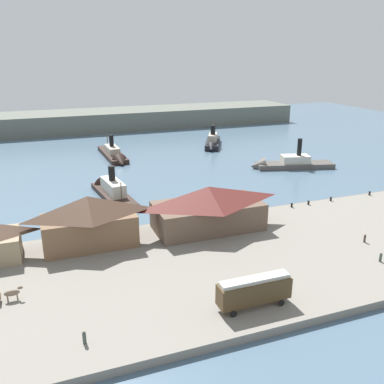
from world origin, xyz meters
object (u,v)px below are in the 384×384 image
(mooring_post_center_east, at_px, (331,199))
(pedestrian_by_tram, at_px, (381,257))
(mooring_post_west, at_px, (370,193))
(pedestrian_near_west_shed, at_px, (84,337))
(mooring_post_center_west, at_px, (292,205))
(ferry_moored_east, at_px, (110,189))
(ferry_outer_harbor, at_px, (213,143))
(ferry_shed_central_terminal, at_px, (208,207))
(ferry_approaching_west, at_px, (284,164))
(mooring_post_east, at_px, (308,203))
(pedestrian_walking_east, at_px, (365,238))
(street_tram, at_px, (254,290))
(ferry_mid_harbor, at_px, (115,156))
(ferry_shed_east_terminal, at_px, (89,221))

(mooring_post_center_east, bearing_deg, pedestrian_by_tram, -112.58)
(mooring_post_west, bearing_deg, pedestrian_near_west_shed, -156.28)
(mooring_post_center_west, xyz_separation_m, ferry_moored_east, (-34.28, 25.28, -0.27))
(pedestrian_by_tram, bearing_deg, ferry_outer_harbor, 83.75)
(ferry_shed_central_terminal, distance_m, ferry_approaching_west, 53.23)
(mooring_post_west, height_order, mooring_post_center_east, same)
(ferry_shed_central_terminal, bearing_deg, mooring_post_center_east, 8.04)
(mooring_post_center_east, bearing_deg, pedestrian_near_west_shed, -152.45)
(ferry_shed_central_terminal, height_order, mooring_post_east, ferry_shed_central_terminal)
(pedestrian_walking_east, height_order, ferry_moored_east, ferry_moored_east)
(street_tram, height_order, pedestrian_near_west_shed, street_tram)
(ferry_mid_harbor, xyz_separation_m, ferry_moored_east, (-7.50, -34.63, 0.26))
(pedestrian_by_tram, distance_m, mooring_post_center_east, 28.31)
(mooring_post_center_west, bearing_deg, ferry_approaching_west, 60.05)
(ferry_shed_east_terminal, xyz_separation_m, mooring_post_center_west, (42.63, 3.83, -4.08))
(ferry_shed_east_terminal, distance_m, pedestrian_near_west_shed, 26.17)
(ferry_shed_central_terminal, xyz_separation_m, mooring_post_east, (25.31, 4.13, -3.73))
(street_tram, xyz_separation_m, pedestrian_walking_east, (27.41, 10.43, -1.75))
(mooring_post_center_west, xyz_separation_m, ferry_mid_harbor, (-26.78, 59.90, -0.53))
(pedestrian_near_west_shed, height_order, ferry_moored_east, ferry_moored_east)
(ferry_shed_central_terminal, xyz_separation_m, pedestrian_by_tram, (20.55, -21.70, -3.44))
(ferry_shed_east_terminal, xyz_separation_m, ferry_outer_harbor, (52.10, 69.02, -4.17))
(ferry_shed_central_terminal, distance_m, ferry_mid_harbor, 64.36)
(mooring_post_center_east, xyz_separation_m, ferry_approaching_west, (7.85, 31.26, -0.41))
(mooring_post_west, xyz_separation_m, ferry_approaching_west, (-3.06, 31.16, -0.41))
(pedestrian_walking_east, xyz_separation_m, mooring_post_center_west, (-2.22, 19.23, -0.27))
(street_tram, bearing_deg, mooring_post_center_west, 49.66)
(pedestrian_walking_east, relative_size, mooring_post_west, 1.75)
(ferry_approaching_west, bearing_deg, mooring_post_west, -84.38)
(mooring_post_east, distance_m, ferry_moored_east, 46.06)
(pedestrian_near_west_shed, bearing_deg, ferry_shed_central_terminal, 44.63)
(mooring_post_west, distance_m, ferry_outer_harbor, 65.79)
(ferry_shed_east_terminal, relative_size, ferry_mid_harbor, 0.62)
(ferry_shed_east_terminal, xyz_separation_m, pedestrian_by_tram, (42.14, -21.93, -3.79))
(mooring_post_west, bearing_deg, mooring_post_center_east, -179.45)
(ferry_approaching_west, bearing_deg, ferry_outer_harbor, 104.62)
(pedestrian_by_tram, relative_size, ferry_moored_east, 0.07)
(pedestrian_by_tram, bearing_deg, pedestrian_walking_east, 67.47)
(pedestrian_by_tram, xyz_separation_m, ferry_approaching_west, (18.72, 57.40, -0.70))
(ferry_approaching_west, bearing_deg, street_tram, -125.31)
(mooring_post_center_east, bearing_deg, mooring_post_west, 0.55)
(pedestrian_walking_east, distance_m, pedestrian_near_west_shed, 49.98)
(mooring_post_west, xyz_separation_m, mooring_post_east, (-17.02, -0.41, 0.00))
(ferry_mid_harbor, relative_size, ferry_moored_east, 1.14)
(pedestrian_walking_east, height_order, ferry_outer_harbor, ferry_outer_harbor)
(ferry_outer_harbor, bearing_deg, street_tram, -110.07)
(mooring_post_west, bearing_deg, ferry_mid_harbor, 128.97)
(pedestrian_walking_east, height_order, mooring_post_west, pedestrian_walking_east)
(ferry_shed_central_terminal, bearing_deg, mooring_post_east, 9.26)
(pedestrian_by_tram, bearing_deg, ferry_shed_east_terminal, 152.50)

